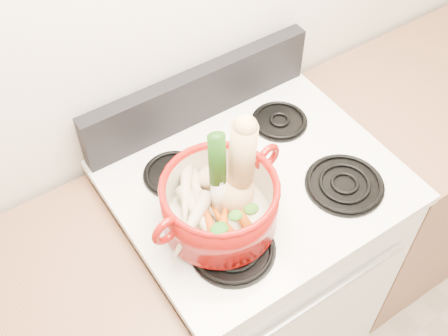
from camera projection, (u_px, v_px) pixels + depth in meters
wall_back at (186, 13)px, 1.51m from camera, size 3.50×0.02×2.60m
stove_body at (250, 265)px, 1.97m from camera, size 0.76×0.65×0.92m
cooktop at (256, 181)px, 1.61m from camera, size 0.78×0.67×0.03m
control_backsplash at (199, 95)px, 1.69m from camera, size 0.76×0.05×0.18m
oven_handle at (326, 297)px, 1.55m from camera, size 0.60×0.02×0.02m
burner_front_left at (233, 249)px, 1.44m from camera, size 0.22×0.22×0.02m
burner_front_right at (345, 184)px, 1.57m from camera, size 0.22×0.22×0.02m
burner_back_left at (173, 173)px, 1.60m from camera, size 0.17×0.17×0.02m
burner_back_right at (280, 120)px, 1.73m from camera, size 0.17×0.17×0.02m
dutch_oven at (220, 204)px, 1.42m from camera, size 0.34×0.34×0.15m
pot_handle_left at (166, 231)px, 1.31m from camera, size 0.09×0.03×0.08m
pot_handle_right at (267, 157)px, 1.46m from camera, size 0.09×0.03×0.08m
squash at (235, 170)px, 1.37m from camera, size 0.16×0.15×0.29m
leek at (219, 176)px, 1.36m from camera, size 0.06×0.08×0.29m
ginger at (210, 175)px, 1.51m from camera, size 0.11×0.09×0.05m
parsnip_0 at (198, 202)px, 1.46m from camera, size 0.12×0.23×0.06m
parsnip_1 at (202, 220)px, 1.41m from camera, size 0.06×0.22×0.06m
parsnip_2 at (200, 194)px, 1.46m from camera, size 0.04×0.18×0.06m
parsnip_3 at (191, 225)px, 1.39m from camera, size 0.19×0.14×0.06m
parsnip_4 at (186, 197)px, 1.43m from camera, size 0.14×0.18×0.05m
carrot_0 at (220, 218)px, 1.43m from camera, size 0.03×0.14×0.04m
carrot_1 at (210, 224)px, 1.40m from camera, size 0.08×0.17×0.05m
carrot_2 at (235, 207)px, 1.44m from camera, size 0.05×0.16×0.04m
carrot_3 at (223, 223)px, 1.40m from camera, size 0.12×0.13×0.04m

